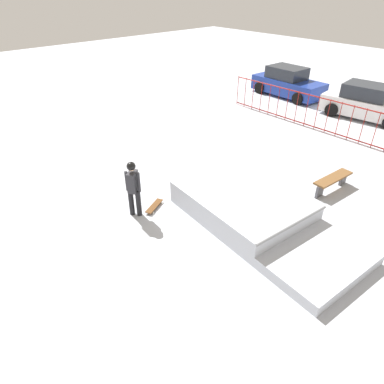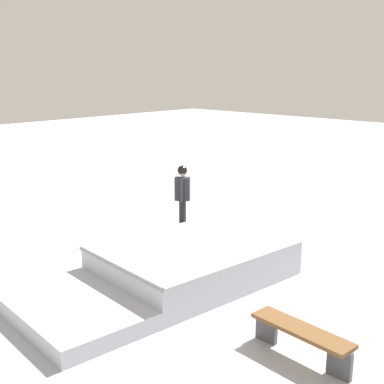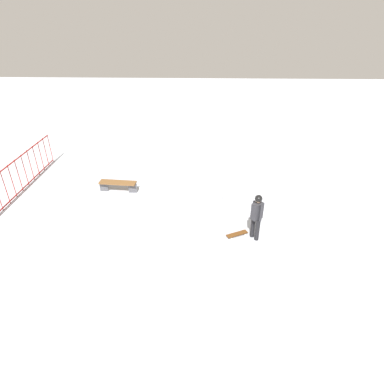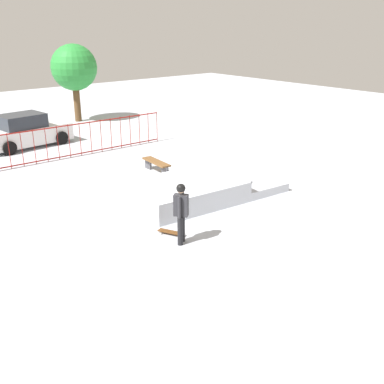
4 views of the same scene
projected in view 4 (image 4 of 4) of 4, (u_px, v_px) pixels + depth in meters
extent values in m
plane|color=#B2B7C1|center=(149.00, 209.00, 14.81)|extent=(60.00, 60.00, 0.00)
cube|color=silver|center=(185.00, 192.00, 15.33)|extent=(3.83, 2.93, 0.70)
cube|color=silver|center=(246.00, 182.00, 16.83)|extent=(2.04, 2.76, 0.30)
cylinder|color=gray|center=(227.00, 172.00, 16.16)|extent=(0.33, 2.60, 0.08)
cylinder|color=black|center=(182.00, 228.00, 12.50)|extent=(0.15, 0.15, 0.82)
cylinder|color=black|center=(180.00, 231.00, 12.30)|extent=(0.15, 0.15, 0.82)
cube|color=#2D2D33|center=(181.00, 205.00, 12.15)|extent=(0.40, 0.44, 0.60)
cylinder|color=#2D2D33|center=(183.00, 203.00, 12.31)|extent=(0.09, 0.09, 0.60)
cylinder|color=#2D2D33|center=(179.00, 208.00, 11.99)|extent=(0.09, 0.09, 0.60)
sphere|color=tan|center=(181.00, 189.00, 12.00)|extent=(0.22, 0.22, 0.22)
sphere|color=black|center=(181.00, 188.00, 11.99)|extent=(0.25, 0.25, 0.25)
cube|color=#593314|center=(171.00, 232.00, 13.00)|extent=(0.52, 0.81, 0.02)
cylinder|color=silver|center=(182.00, 234.00, 13.01)|extent=(0.05, 0.06, 0.06)
cylinder|color=silver|center=(178.00, 237.00, 12.81)|extent=(0.05, 0.06, 0.06)
cylinder|color=silver|center=(164.00, 230.00, 13.23)|extent=(0.05, 0.06, 0.06)
cylinder|color=silver|center=(161.00, 234.00, 13.03)|extent=(0.05, 0.06, 0.06)
cylinder|color=maroon|center=(50.00, 128.00, 19.49)|extent=(11.08, 0.19, 0.05)
cylinder|color=maroon|center=(54.00, 158.00, 19.96)|extent=(11.08, 0.19, 0.05)
cylinder|color=maroon|center=(9.00, 151.00, 18.64)|extent=(0.03, 0.03, 1.50)
cylinder|color=maroon|center=(22.00, 149.00, 18.95)|extent=(0.03, 0.03, 1.50)
cylinder|color=maroon|center=(34.00, 147.00, 19.26)|extent=(0.03, 0.03, 1.50)
cylinder|color=maroon|center=(46.00, 145.00, 19.58)|extent=(0.03, 0.03, 1.50)
cylinder|color=maroon|center=(58.00, 143.00, 19.89)|extent=(0.03, 0.03, 1.50)
cylinder|color=maroon|center=(69.00, 141.00, 20.20)|extent=(0.03, 0.03, 1.50)
cylinder|color=maroon|center=(80.00, 139.00, 20.51)|extent=(0.03, 0.03, 1.50)
cylinder|color=maroon|center=(91.00, 137.00, 20.83)|extent=(0.03, 0.03, 1.50)
cylinder|color=maroon|center=(101.00, 136.00, 21.14)|extent=(0.03, 0.03, 1.50)
cylinder|color=maroon|center=(111.00, 134.00, 21.45)|extent=(0.03, 0.03, 1.50)
cylinder|color=maroon|center=(121.00, 132.00, 21.77)|extent=(0.03, 0.03, 1.50)
cylinder|color=maroon|center=(130.00, 131.00, 22.08)|extent=(0.03, 0.03, 1.50)
cylinder|color=maroon|center=(139.00, 129.00, 22.39)|extent=(0.03, 0.03, 1.50)
cylinder|color=maroon|center=(148.00, 128.00, 22.70)|extent=(0.03, 0.03, 1.50)
cylinder|color=maroon|center=(157.00, 126.00, 23.02)|extent=(0.03, 0.03, 1.50)
cube|color=brown|center=(156.00, 162.00, 18.23)|extent=(0.53, 1.63, 0.06)
cube|color=#4C4C51|center=(165.00, 172.00, 17.82)|extent=(0.08, 0.36, 0.42)
cube|color=#4C4C51|center=(148.00, 164.00, 18.82)|extent=(0.08, 0.36, 0.42)
cube|color=white|center=(27.00, 135.00, 22.11)|extent=(4.27, 2.17, 0.80)
cube|color=#262B33|center=(21.00, 121.00, 21.73)|extent=(2.16, 1.72, 0.64)
cylinder|color=black|center=(44.00, 132.00, 23.66)|extent=(0.66, 0.29, 0.64)
cylinder|color=black|center=(62.00, 138.00, 22.57)|extent=(0.66, 0.29, 0.64)
cylinder|color=black|center=(9.00, 148.00, 20.73)|extent=(0.66, 0.29, 0.64)
cylinder|color=brown|center=(77.00, 101.00, 27.54)|extent=(0.40, 0.40, 2.38)
sphere|color=#298B36|center=(74.00, 67.00, 26.84)|extent=(2.70, 2.70, 2.70)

